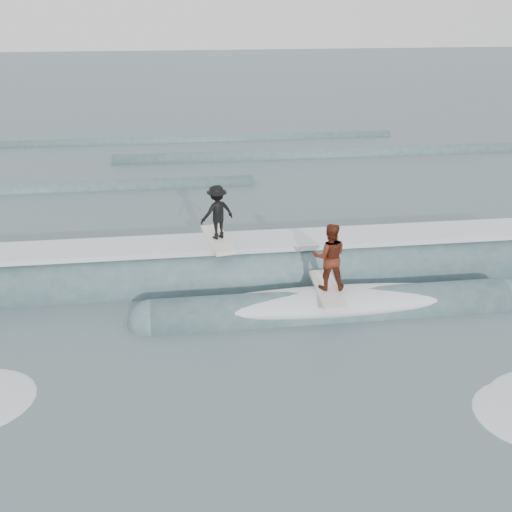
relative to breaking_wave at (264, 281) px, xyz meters
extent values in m
plane|color=#40535D|center=(-0.31, -4.80, -0.04)|extent=(160.00, 160.00, 0.00)
cylinder|color=#325555|center=(-0.31, 0.38, -0.04)|extent=(20.26, 2.02, 2.02)
cylinder|color=#325555|center=(1.49, -1.82, -0.04)|extent=(9.00, 1.18, 1.18)
sphere|color=#325555|center=(-3.01, -1.82, -0.04)|extent=(1.18, 1.18, 1.18)
sphere|color=#325555|center=(5.99, -1.82, -0.04)|extent=(1.18, 1.18, 1.18)
cube|color=white|center=(-0.31, 0.38, 1.04)|extent=(18.00, 1.30, 0.14)
ellipsoid|color=white|center=(1.49, -1.82, 0.26)|extent=(7.60, 1.30, 0.60)
cube|color=silver|center=(-1.23, 0.38, 1.16)|extent=(0.87, 2.06, 0.10)
imported|color=black|center=(-1.23, 0.38, 1.95)|extent=(1.10, 0.90, 1.48)
cube|color=silver|center=(1.31, -1.82, 0.60)|extent=(0.60, 2.01, 0.10)
imported|color=#4F1C0E|center=(1.31, -1.82, 1.49)|extent=(0.90, 0.75, 1.68)
cylinder|color=#325555|center=(5.55, 13.20, -0.04)|extent=(22.00, 0.80, 0.80)
cylinder|color=#325555|center=(-1.40, 17.20, -0.04)|extent=(22.00, 0.60, 0.60)
camera|label=1|loc=(-2.02, -13.95, 7.20)|focal=40.00mm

